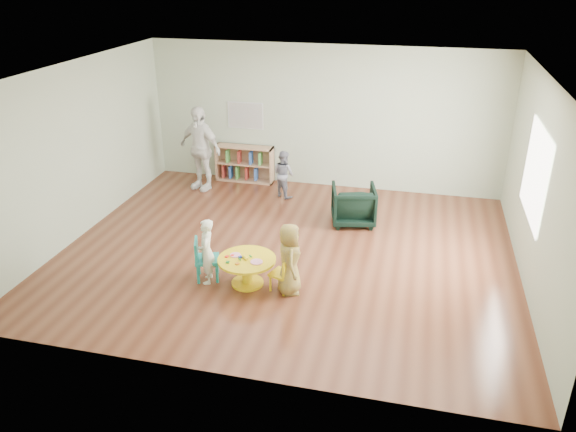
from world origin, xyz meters
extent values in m
plane|color=#562B1B|center=(0.00, 0.00, 0.00)|extent=(7.00, 7.00, 0.00)
cube|color=white|center=(0.00, 0.00, 2.75)|extent=(7.00, 6.00, 0.10)
cube|color=#A5B69C|center=(0.00, 3.00, 1.40)|extent=(7.00, 0.10, 2.80)
cube|color=#A5B69C|center=(0.00, -3.00, 1.40)|extent=(7.00, 0.10, 2.80)
cube|color=#A5B69C|center=(-3.50, 0.00, 1.40)|extent=(0.10, 6.00, 2.80)
cube|color=#A5B69C|center=(3.50, 0.00, 1.40)|extent=(0.10, 6.00, 2.80)
cube|color=white|center=(3.48, 0.30, 1.50)|extent=(0.02, 1.60, 1.30)
cylinder|color=yellow|center=(-0.32, -1.10, 0.19)|extent=(0.15, 0.15, 0.37)
cylinder|color=yellow|center=(-0.32, -1.10, 0.02)|extent=(0.46, 0.46, 0.04)
cylinder|color=yellow|center=(-0.32, -1.10, 0.39)|extent=(0.82, 0.82, 0.04)
cylinder|color=pink|center=(-0.50, -1.05, 0.42)|extent=(0.15, 0.15, 0.02)
cylinder|color=pink|center=(-0.15, -1.17, 0.42)|extent=(0.17, 0.17, 0.02)
cylinder|color=yellow|center=(-0.34, -1.11, 0.43)|extent=(0.12, 0.12, 0.04)
cylinder|color=#136C29|center=(-0.40, -1.17, 0.43)|extent=(0.05, 0.05, 0.02)
cylinder|color=#136C29|center=(-0.28, -1.05, 0.43)|extent=(0.05, 0.05, 0.02)
cube|color=red|center=(-0.60, -1.12, 0.42)|extent=(0.05, 0.06, 0.02)
cube|color=orange|center=(-0.40, -1.28, 0.42)|extent=(0.07, 0.07, 0.02)
cube|color=#162DA9|center=(-0.41, -1.09, 0.42)|extent=(0.06, 0.07, 0.02)
cube|color=#136C29|center=(-0.54, -1.27, 0.42)|extent=(0.05, 0.06, 0.02)
cube|color=red|center=(-0.54, -1.08, 0.42)|extent=(0.05, 0.05, 0.02)
cube|color=teal|center=(-0.92, -1.08, 0.31)|extent=(0.43, 0.43, 0.04)
cube|color=teal|center=(-1.06, -1.13, 0.48)|extent=(0.14, 0.33, 0.29)
cylinder|color=teal|center=(-1.09, -1.00, 0.14)|extent=(0.04, 0.04, 0.29)
cylinder|color=teal|center=(-1.00, -1.25, 0.14)|extent=(0.04, 0.04, 0.29)
cylinder|color=teal|center=(-0.84, -0.91, 0.14)|extent=(0.04, 0.04, 0.29)
cylinder|color=teal|center=(-0.75, -1.16, 0.14)|extent=(0.04, 0.04, 0.29)
cube|color=yellow|center=(0.19, -1.13, 0.26)|extent=(0.35, 0.35, 0.04)
cube|color=yellow|center=(0.30, -1.17, 0.39)|extent=(0.12, 0.27, 0.24)
cylinder|color=yellow|center=(0.26, -1.27, 0.12)|extent=(0.03, 0.03, 0.24)
cylinder|color=yellow|center=(0.33, -1.07, 0.12)|extent=(0.03, 0.03, 0.24)
cylinder|color=yellow|center=(0.05, -1.20, 0.12)|extent=(0.03, 0.03, 0.24)
cylinder|color=yellow|center=(0.12, -0.99, 0.12)|extent=(0.03, 0.03, 0.24)
cube|color=tan|center=(-2.19, 2.83, 0.38)|extent=(0.03, 0.30, 0.75)
cube|color=tan|center=(-1.01, 2.83, 0.38)|extent=(0.03, 0.30, 0.75)
cube|color=tan|center=(-1.60, 2.83, 0.01)|extent=(1.20, 0.30, 0.03)
cube|color=tan|center=(-1.60, 2.83, 0.73)|extent=(1.20, 0.30, 0.03)
cube|color=tan|center=(-1.60, 2.83, 0.38)|extent=(1.14, 0.28, 0.03)
cube|color=tan|center=(-1.60, 2.97, 0.38)|extent=(1.20, 0.02, 0.75)
cube|color=#A8342C|center=(-2.05, 2.81, 0.18)|extent=(0.04, 0.18, 0.26)
cube|color=blue|center=(-1.90, 2.81, 0.18)|extent=(0.04, 0.18, 0.26)
cube|color=#5BB654|center=(-1.75, 2.81, 0.18)|extent=(0.04, 0.18, 0.26)
cube|color=#A8342C|center=(-1.55, 2.81, 0.18)|extent=(0.04, 0.18, 0.26)
cube|color=blue|center=(-1.35, 2.81, 0.18)|extent=(0.04, 0.18, 0.26)
cube|color=#5BB654|center=(-1.95, 2.81, 0.53)|extent=(0.04, 0.18, 0.26)
cube|color=#A8342C|center=(-1.70, 2.81, 0.53)|extent=(0.04, 0.18, 0.26)
cube|color=blue|center=(-1.45, 2.81, 0.53)|extent=(0.04, 0.18, 0.26)
cube|color=#5BB654|center=(-1.25, 2.81, 0.53)|extent=(0.04, 0.18, 0.26)
cube|color=silver|center=(-1.60, 2.98, 1.35)|extent=(0.74, 0.01, 0.54)
cube|color=#FF6135|center=(-1.60, 2.98, 1.35)|extent=(0.70, 0.00, 0.50)
imported|color=black|center=(0.86, 1.30, 0.34)|extent=(0.88, 0.89, 0.68)
imported|color=white|center=(-0.89, -1.15, 0.48)|extent=(0.31, 0.40, 0.97)
imported|color=yellow|center=(0.31, -1.15, 0.52)|extent=(0.46, 0.58, 1.03)
imported|color=#1A1F42|center=(-0.61, 2.20, 0.46)|extent=(0.56, 0.53, 0.92)
imported|color=white|center=(-2.32, 2.23, 0.84)|extent=(1.06, 0.71, 1.68)
camera|label=1|loc=(1.87, -7.65, 4.21)|focal=35.00mm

